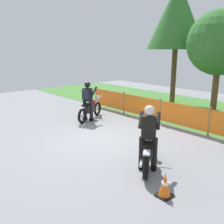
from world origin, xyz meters
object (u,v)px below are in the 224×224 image
(rider_lead, at_px, (88,99))
(rider_trailing, at_px, (149,135))
(motorcycle_trailing, at_px, (148,149))
(traffic_cone, at_px, (165,185))
(motorcycle_lead, at_px, (90,109))

(rider_lead, relative_size, rider_trailing, 1.00)
(motorcycle_trailing, height_order, traffic_cone, motorcycle_trailing)
(rider_trailing, xyz_separation_m, traffic_cone, (1.07, -0.70, -0.66))
(rider_lead, distance_m, rider_trailing, 4.94)
(motorcycle_lead, xyz_separation_m, rider_lead, (0.10, -0.20, 0.48))
(rider_lead, distance_m, traffic_cone, 6.22)
(motorcycle_lead, distance_m, rider_trailing, 5.12)
(rider_lead, xyz_separation_m, traffic_cone, (5.77, -2.22, -0.69))
(motorcycle_trailing, bearing_deg, rider_lead, 36.78)
(motorcycle_trailing, xyz_separation_m, rider_lead, (-4.58, 1.36, 0.48))
(rider_trailing, bearing_deg, motorcycle_trailing, 0.57)
(motorcycle_trailing, distance_m, rider_lead, 4.80)
(motorcycle_lead, relative_size, rider_trailing, 1.12)
(rider_trailing, bearing_deg, rider_lead, 35.41)
(rider_trailing, distance_m, traffic_cone, 1.44)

